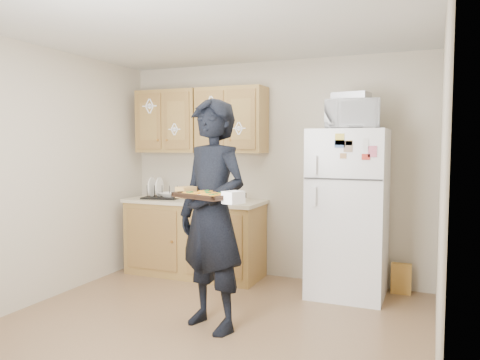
# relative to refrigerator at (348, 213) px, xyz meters

# --- Properties ---
(floor) EXTENTS (3.60, 3.60, 0.00)m
(floor) POSITION_rel_refrigerator_xyz_m (-0.95, -1.43, -0.85)
(floor) COLOR brown
(floor) RESTS_ON ground
(ceiling) EXTENTS (3.60, 3.60, 0.00)m
(ceiling) POSITION_rel_refrigerator_xyz_m (-0.95, -1.43, 1.65)
(ceiling) COLOR silver
(ceiling) RESTS_ON wall_back
(wall_back) EXTENTS (3.60, 0.04, 2.50)m
(wall_back) POSITION_rel_refrigerator_xyz_m (-0.95, 0.37, 0.40)
(wall_back) COLOR #C0B39B
(wall_back) RESTS_ON floor
(wall_front) EXTENTS (3.60, 0.04, 2.50)m
(wall_front) POSITION_rel_refrigerator_xyz_m (-0.95, -3.23, 0.40)
(wall_front) COLOR #C0B39B
(wall_front) RESTS_ON floor
(wall_left) EXTENTS (0.04, 3.60, 2.50)m
(wall_left) POSITION_rel_refrigerator_xyz_m (-2.75, -1.43, 0.40)
(wall_left) COLOR #C0B39B
(wall_left) RESTS_ON floor
(wall_right) EXTENTS (0.04, 3.60, 2.50)m
(wall_right) POSITION_rel_refrigerator_xyz_m (0.85, -1.43, 0.40)
(wall_right) COLOR #C0B39B
(wall_right) RESTS_ON floor
(refrigerator) EXTENTS (0.75, 0.70, 1.70)m
(refrigerator) POSITION_rel_refrigerator_xyz_m (0.00, 0.00, 0.00)
(refrigerator) COLOR white
(refrigerator) RESTS_ON floor
(base_cabinet) EXTENTS (1.60, 0.60, 0.86)m
(base_cabinet) POSITION_rel_refrigerator_xyz_m (-1.80, 0.05, -0.42)
(base_cabinet) COLOR olive
(base_cabinet) RESTS_ON floor
(countertop) EXTENTS (1.64, 0.64, 0.04)m
(countertop) POSITION_rel_refrigerator_xyz_m (-1.80, 0.05, 0.03)
(countertop) COLOR beige
(countertop) RESTS_ON base_cabinet
(upper_cab_left) EXTENTS (0.80, 0.33, 0.75)m
(upper_cab_left) POSITION_rel_refrigerator_xyz_m (-2.20, 0.18, 0.98)
(upper_cab_left) COLOR olive
(upper_cab_left) RESTS_ON wall_back
(upper_cab_right) EXTENTS (0.80, 0.33, 0.75)m
(upper_cab_right) POSITION_rel_refrigerator_xyz_m (-1.38, 0.18, 0.98)
(upper_cab_right) COLOR olive
(upper_cab_right) RESTS_ON wall_back
(cereal_box) EXTENTS (0.20, 0.07, 0.32)m
(cereal_box) POSITION_rel_refrigerator_xyz_m (0.52, 0.24, -0.69)
(cereal_box) COLOR #ECD653
(cereal_box) RESTS_ON floor
(person) EXTENTS (0.82, 0.68, 1.92)m
(person) POSITION_rel_refrigerator_xyz_m (-0.89, -1.32, 0.11)
(person) COLOR black
(person) RESTS_ON floor
(baking_tray) EXTENTS (0.56, 0.49, 0.04)m
(baking_tray) POSITION_rel_refrigerator_xyz_m (-0.79, -1.60, 0.30)
(baking_tray) COLOR black
(baking_tray) RESTS_ON person
(pizza_front_left) EXTENTS (0.16, 0.16, 0.02)m
(pizza_front_left) POSITION_rel_refrigerator_xyz_m (-0.92, -1.64, 0.32)
(pizza_front_left) COLOR orange
(pizza_front_left) RESTS_ON baking_tray
(pizza_front_right) EXTENTS (0.16, 0.16, 0.02)m
(pizza_front_right) POSITION_rel_refrigerator_xyz_m (-0.71, -1.71, 0.32)
(pizza_front_right) COLOR orange
(pizza_front_right) RESTS_ON baking_tray
(pizza_back_left) EXTENTS (0.16, 0.16, 0.02)m
(pizza_back_left) POSITION_rel_refrigerator_xyz_m (-0.86, -1.49, 0.32)
(pizza_back_left) COLOR orange
(pizza_back_left) RESTS_ON baking_tray
(pizza_back_right) EXTENTS (0.16, 0.16, 0.02)m
(pizza_back_right) POSITION_rel_refrigerator_xyz_m (-0.66, -1.57, 0.32)
(pizza_back_right) COLOR orange
(pizza_back_right) RESTS_ON baking_tray
(pizza_center) EXTENTS (0.16, 0.16, 0.02)m
(pizza_center) POSITION_rel_refrigerator_xyz_m (-0.79, -1.60, 0.32)
(pizza_center) COLOR orange
(pizza_center) RESTS_ON baking_tray
(microwave) EXTENTS (0.56, 0.41, 0.29)m
(microwave) POSITION_rel_refrigerator_xyz_m (0.03, -0.05, 0.99)
(microwave) COLOR white
(microwave) RESTS_ON refrigerator
(foil_pan) EXTENTS (0.38, 0.29, 0.07)m
(foil_pan) POSITION_rel_refrigerator_xyz_m (0.01, -0.02, 1.18)
(foil_pan) COLOR silver
(foil_pan) RESTS_ON microwave
(dish_rack) EXTENTS (0.48, 0.39, 0.17)m
(dish_rack) POSITION_rel_refrigerator_xyz_m (-2.21, 0.00, 0.14)
(dish_rack) COLOR black
(dish_rack) RESTS_ON countertop
(bowl) EXTENTS (0.25, 0.25, 0.05)m
(bowl) POSITION_rel_refrigerator_xyz_m (-2.11, 0.00, 0.10)
(bowl) COLOR white
(bowl) RESTS_ON dish_rack
(soap_bottle) EXTENTS (0.11, 0.11, 0.19)m
(soap_bottle) POSITION_rel_refrigerator_xyz_m (-1.20, -0.05, 0.15)
(soap_bottle) COLOR white
(soap_bottle) RESTS_ON countertop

